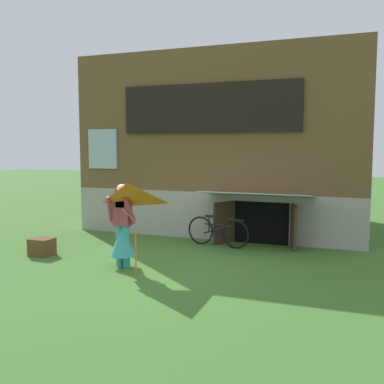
{
  "coord_description": "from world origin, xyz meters",
  "views": [
    {
      "loc": [
        3.75,
        -7.97,
        2.44
      ],
      "look_at": [
        0.25,
        1.13,
        1.44
      ],
      "focal_mm": 42.09,
      "sensor_mm": 36.0,
      "label": 1
    }
  ],
  "objects_px": {
    "person": "(123,232)",
    "kite": "(128,207)",
    "wooden_crate": "(42,247)",
    "bicycle_black": "(218,232)"
  },
  "relations": [
    {
      "from": "person",
      "to": "bicycle_black",
      "type": "height_order",
      "value": "person"
    },
    {
      "from": "kite",
      "to": "wooden_crate",
      "type": "height_order",
      "value": "kite"
    },
    {
      "from": "bicycle_black",
      "to": "wooden_crate",
      "type": "distance_m",
      "value": 4.08
    },
    {
      "from": "person",
      "to": "kite",
      "type": "height_order",
      "value": "person"
    },
    {
      "from": "bicycle_black",
      "to": "wooden_crate",
      "type": "relative_size",
      "value": 3.38
    },
    {
      "from": "kite",
      "to": "wooden_crate",
      "type": "bearing_deg",
      "value": 163.13
    },
    {
      "from": "person",
      "to": "kite",
      "type": "bearing_deg",
      "value": -73.18
    },
    {
      "from": "kite",
      "to": "wooden_crate",
      "type": "distance_m",
      "value": 2.98
    },
    {
      "from": "wooden_crate",
      "to": "bicycle_black",
      "type": "bearing_deg",
      "value": 33.68
    },
    {
      "from": "bicycle_black",
      "to": "kite",
      "type": "bearing_deg",
      "value": -94.25
    }
  ]
}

